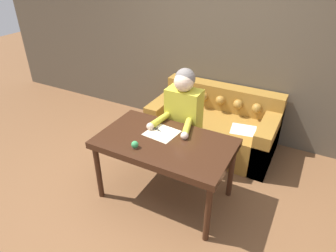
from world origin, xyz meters
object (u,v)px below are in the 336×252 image
couch (214,126)px  scissors (158,130)px  person (183,121)px  pin_cushion (135,145)px  dining_table (165,147)px

couch → scissors: bearing=-103.5°
person → pin_cushion: (-0.14, -0.78, 0.09)m
dining_table → scissors: bearing=137.9°
dining_table → couch: 1.27m
dining_table → person: size_ratio=1.05×
pin_cushion → dining_table: bearing=51.4°
couch → pin_cushion: bearing=-101.6°
scissors → dining_table: bearing=-42.1°
couch → person: person is taller
couch → dining_table: bearing=-94.9°
pin_cushion → person: bearing=80.0°
dining_table → scissors: size_ratio=6.67×
person → scissors: size_ratio=6.33×
couch → scissors: (-0.26, -1.07, 0.44)m
couch → person: size_ratio=1.27×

